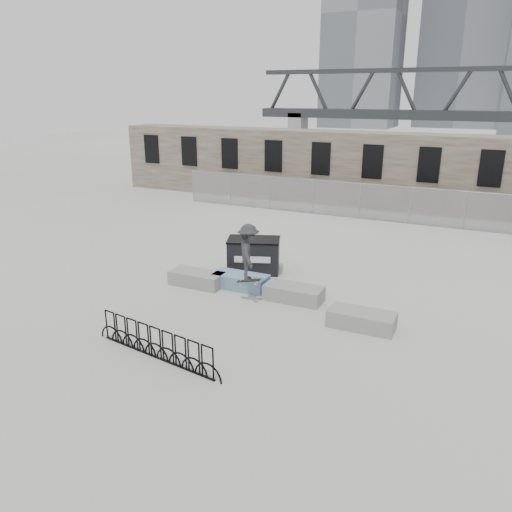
{
  "coord_description": "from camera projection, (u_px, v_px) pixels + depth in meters",
  "views": [
    {
      "loc": [
        6.58,
        -14.84,
        6.82
      ],
      "look_at": [
        -0.64,
        0.29,
        1.3
      ],
      "focal_mm": 35.0,
      "sensor_mm": 36.0,
      "label": 1
    }
  ],
  "objects": [
    {
      "name": "stone_wall",
      "position": [
        376.0,
        170.0,
        30.76
      ],
      "size": [
        36.0,
        2.58,
        4.5
      ],
      "color": "brown",
      "rests_on": "ground"
    },
    {
      "name": "planter_far_left",
      "position": [
        197.0,
        278.0,
        18.43
      ],
      "size": [
        2.0,
        0.9,
        0.52
      ],
      "color": "gray",
      "rests_on": "ground"
    },
    {
      "name": "skyline_towers",
      "position": [
        472.0,
        12.0,
        91.88
      ],
      "size": [
        58.0,
        28.0,
        48.0
      ],
      "color": "slate",
      "rests_on": "ground"
    },
    {
      "name": "planter_center_left",
      "position": [
        241.0,
        281.0,
        18.16
      ],
      "size": [
        2.0,
        0.9,
        0.52
      ],
      "color": "teal",
      "rests_on": "ground"
    },
    {
      "name": "ground",
      "position": [
        269.0,
        296.0,
        17.54
      ],
      "size": [
        120.0,
        120.0,
        0.0
      ],
      "primitive_type": "plane",
      "color": "beige",
      "rests_on": "ground"
    },
    {
      "name": "dumpster",
      "position": [
        254.0,
        255.0,
        19.73
      ],
      "size": [
        2.35,
        1.88,
        1.35
      ],
      "rotation": [
        0.0,
        0.0,
        0.36
      ],
      "color": "black",
      "rests_on": "ground"
    },
    {
      "name": "skateboarder",
      "position": [
        248.0,
        253.0,
        16.57
      ],
      "size": [
        1.25,
        1.44,
        2.06
      ],
      "rotation": [
        0.0,
        0.0,
        2.09
      ],
      "color": "#2E2F31",
      "rests_on": "ground"
    },
    {
      "name": "planter_offset",
      "position": [
        362.0,
        319.0,
        15.1
      ],
      "size": [
        2.0,
        0.9,
        0.52
      ],
      "color": "gray",
      "rests_on": "ground"
    },
    {
      "name": "bike_rack",
      "position": [
        156.0,
        343.0,
        13.31
      ],
      "size": [
        4.44,
        0.76,
        0.9
      ],
      "rotation": [
        0.0,
        0.0,
        -0.16
      ],
      "color": "black",
      "rests_on": "ground"
    },
    {
      "name": "chainlink_fence",
      "position": [
        360.0,
        201.0,
        27.93
      ],
      "size": [
        22.06,
        0.06,
        2.02
      ],
      "color": "gray",
      "rests_on": "ground"
    },
    {
      "name": "planter_center_right",
      "position": [
        294.0,
        293.0,
        17.08
      ],
      "size": [
        2.0,
        0.9,
        0.52
      ],
      "color": "gray",
      "rests_on": "ground"
    }
  ]
}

